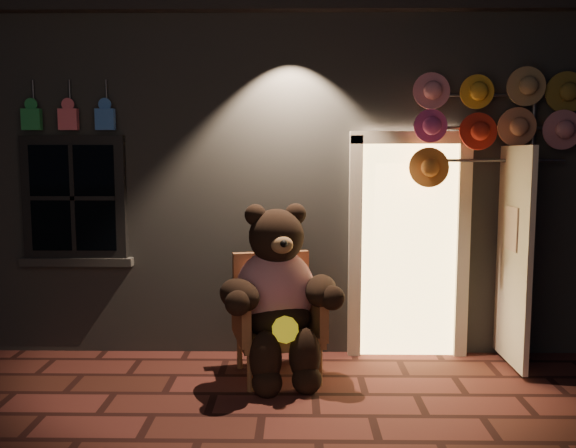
{
  "coord_description": "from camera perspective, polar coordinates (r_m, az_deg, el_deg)",
  "views": [
    {
      "loc": [
        0.26,
        -4.42,
        1.98
      ],
      "look_at": [
        0.18,
        1.0,
        1.35
      ],
      "focal_mm": 38.0,
      "sensor_mm": 36.0,
      "label": 1
    }
  ],
  "objects": [
    {
      "name": "ground",
      "position": [
        4.85,
        -2.46,
        -17.46
      ],
      "size": [
        60.0,
        60.0,
        0.0
      ],
      "primitive_type": "plane",
      "color": "#592722",
      "rests_on": "ground"
    },
    {
      "name": "shop_building",
      "position": [
        8.42,
        -0.96,
        4.95
      ],
      "size": [
        7.3,
        5.95,
        3.51
      ],
      "color": "slate",
      "rests_on": "ground"
    },
    {
      "name": "wicker_armchair",
      "position": [
        5.52,
        -1.14,
        -8.52
      ],
      "size": [
        0.87,
        0.82,
        1.08
      ],
      "rotation": [
        0.0,
        0.0,
        0.24
      ],
      "color": "brown",
      "rests_on": "ground"
    },
    {
      "name": "teddy_bear",
      "position": [
        5.33,
        -0.96,
        -6.62
      ],
      "size": [
        1.1,
        0.98,
        1.56
      ],
      "rotation": [
        0.0,
        0.0,
        0.24
      ],
      "color": "#A81224",
      "rests_on": "ground"
    },
    {
      "name": "hat_rack",
      "position": [
        5.98,
        18.54,
        9.28
      ],
      "size": [
        1.55,
        0.22,
        2.74
      ],
      "color": "#59595E",
      "rests_on": "ground"
    }
  ]
}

